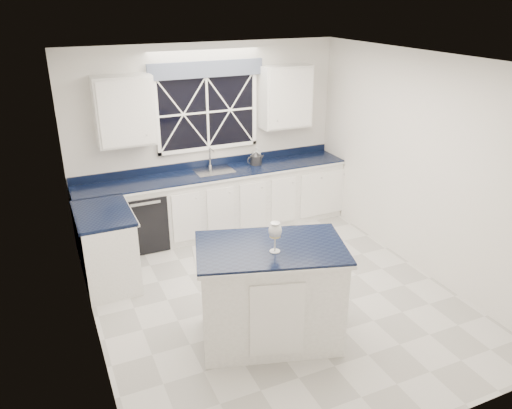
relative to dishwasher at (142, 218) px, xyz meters
name	(u,v)px	position (x,y,z in m)	size (l,w,h in m)	color
ground	(274,296)	(1.10, -1.95, -0.41)	(4.50, 4.50, 0.00)	beige
back_wall	(207,139)	(1.10, 0.30, 0.94)	(4.00, 0.10, 2.70)	silver
base_cabinets	(198,211)	(0.77, -0.17, 0.04)	(3.99, 1.60, 0.90)	white
countertop	(215,173)	(1.10, 0.00, 0.51)	(3.98, 0.64, 0.04)	black
dishwasher	(142,218)	(0.00, 0.00, 0.00)	(0.60, 0.58, 0.82)	black
window	(207,107)	(1.10, 0.25, 1.42)	(1.65, 0.09, 1.26)	black
upper_cabinets	(210,103)	(1.10, 0.13, 1.49)	(3.10, 0.34, 0.90)	white
faucet	(210,157)	(1.10, 0.19, 0.69)	(0.05, 0.20, 0.30)	#ADADAF
island	(270,293)	(0.72, -2.62, 0.13)	(1.62, 1.24, 1.07)	white
rug	(247,256)	(1.19, -0.93, -0.40)	(1.56, 1.14, 0.02)	beige
kettle	(256,159)	(1.77, 0.06, 0.62)	(0.28, 0.18, 0.20)	#313133
wine_glass	(275,232)	(0.71, -2.73, 0.86)	(0.13, 0.13, 0.30)	silver
soap_bottle	(257,154)	(1.85, 0.22, 0.63)	(0.09, 0.10, 0.21)	silver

